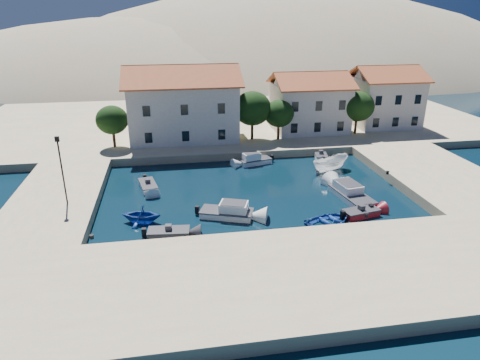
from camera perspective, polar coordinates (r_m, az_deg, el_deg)
name	(u,v)px	position (r m, az deg, el deg)	size (l,w,h in m)	color
ground	(276,240)	(34.96, 4.82, -7.96)	(400.00, 400.00, 0.00)	black
quay_south	(298,277)	(29.81, 7.71, -12.71)	(52.00, 12.00, 1.00)	tan
quay_east	(436,175)	(51.34, 24.71, 0.58)	(11.00, 20.00, 1.00)	tan
quay_west	(56,200)	(44.20, -23.33, -2.46)	(8.00, 20.00, 1.00)	tan
quay_north	(231,121)	(70.12, -1.18, 7.85)	(80.00, 36.00, 1.00)	tan
hills	(247,127)	(160.85, 0.99, 7.02)	(254.00, 176.00, 99.00)	tan
building_left	(183,101)	(58.51, -7.64, 10.34)	(14.70, 9.45, 9.70)	beige
building_mid	(309,101)	(62.83, 9.25, 10.36)	(10.50, 8.40, 8.30)	beige
building_right	(385,95)	(68.41, 18.74, 10.64)	(9.45, 8.40, 8.80)	beige
trees	(264,111)	(57.57, 3.16, 9.19)	(37.30, 5.30, 6.45)	#382314
lamppost	(61,164)	(40.56, -22.76, 2.00)	(0.35, 0.25, 6.22)	black
bollards	(296,205)	(38.44, 7.53, -3.27)	(29.36, 9.56, 0.30)	black
motorboat_grey_sw	(169,233)	(35.68, -9.48, -7.00)	(3.52, 1.83, 1.25)	#343439
cabin_cruiser_south	(227,212)	(38.35, -1.78, -4.26)	(5.07, 3.47, 1.60)	white
rowboat_south	(329,224)	(38.00, 11.76, -5.80)	(3.22, 4.51, 0.93)	#1B4099
motorboat_red_se	(361,213)	(40.07, 15.82, -4.22)	(3.53, 2.13, 1.25)	maroon
cabin_cruiser_east	(352,194)	(43.29, 14.66, -1.86)	(3.04, 5.88, 1.60)	white
boat_east	(330,171)	(50.51, 11.89, 1.23)	(1.84, 4.89, 1.89)	white
motorboat_white_ne	(321,156)	(54.45, 10.72, 3.16)	(2.03, 3.31, 1.25)	white
rowboat_west	(142,222)	(38.57, -12.93, -5.47)	(2.90, 3.36, 1.77)	#1B4099
motorboat_white_west	(148,186)	(45.39, -12.16, -0.76)	(2.18, 3.69, 1.25)	white
cabin_cruiser_north	(255,160)	(51.57, 2.06, 2.69)	(4.12, 2.52, 1.60)	white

